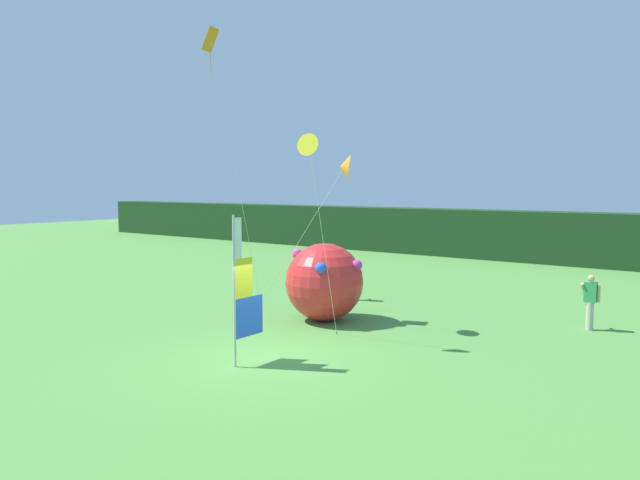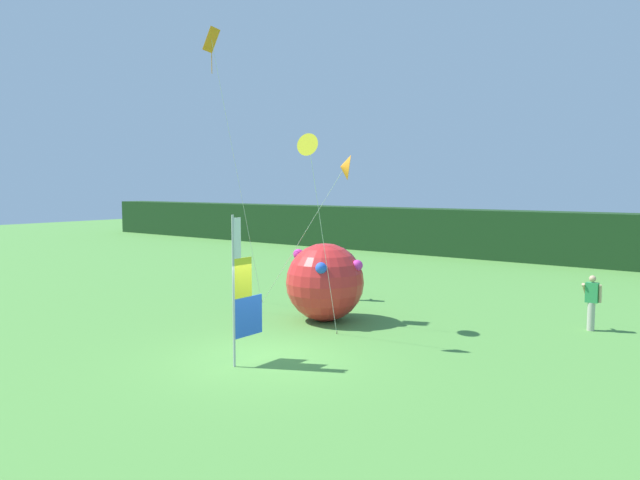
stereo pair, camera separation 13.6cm
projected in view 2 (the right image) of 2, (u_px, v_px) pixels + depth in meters
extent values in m
plane|color=#518E3D|center=(265.00, 359.00, 15.24)|extent=(120.00, 120.00, 0.00)
cube|color=#193819|center=(550.00, 237.00, 34.40)|extent=(80.00, 2.40, 2.96)
cylinder|color=#B7B7BC|center=(234.00, 292.00, 14.46)|extent=(0.06, 0.06, 3.75)
cube|color=blue|center=(249.00, 316.00, 14.93)|extent=(0.02, 0.97, 1.00)
cube|color=yellow|center=(243.00, 278.00, 14.69)|extent=(0.02, 0.60, 1.00)
cube|color=white|center=(237.00, 238.00, 14.45)|extent=(0.02, 0.23, 1.00)
cylinder|color=black|center=(352.00, 289.00, 23.13)|extent=(0.22, 0.22, 0.90)
cube|color=yellow|center=(352.00, 270.00, 23.06)|extent=(0.36, 0.20, 0.59)
sphere|color=beige|center=(352.00, 259.00, 23.03)|extent=(0.20, 0.20, 0.20)
cylinder|color=beige|center=(348.00, 267.00, 23.25)|extent=(0.09, 0.48, 0.42)
cylinder|color=beige|center=(357.00, 271.00, 22.93)|extent=(0.09, 0.14, 0.56)
cylinder|color=#B7B2A3|center=(591.00, 317.00, 18.24)|extent=(0.22, 0.22, 0.88)
cube|color=#2D8E4C|center=(592.00, 293.00, 18.18)|extent=(0.36, 0.20, 0.62)
sphere|color=tan|center=(593.00, 279.00, 18.14)|extent=(0.20, 0.20, 0.20)
cylinder|color=tan|center=(585.00, 289.00, 18.36)|extent=(0.09, 0.48, 0.42)
cylinder|color=tan|center=(600.00, 294.00, 18.04)|extent=(0.09, 0.14, 0.56)
sphere|color=red|center=(325.00, 282.00, 19.53)|extent=(2.57, 2.57, 2.57)
sphere|color=#DB33A8|center=(299.00, 254.00, 19.76)|extent=(0.36, 0.36, 0.36)
sphere|color=blue|center=(321.00, 268.00, 18.35)|extent=(0.36, 0.36, 0.36)
sphere|color=#DB33A8|center=(357.00, 265.00, 19.02)|extent=(0.36, 0.36, 0.36)
cylinder|color=brown|center=(257.00, 311.00, 20.95)|extent=(0.03, 0.03, 0.08)
cylinder|color=silver|center=(297.00, 245.00, 19.53)|extent=(3.85, 0.11, 5.02)
cone|color=orange|center=(345.00, 167.00, 18.11)|extent=(0.75, 0.86, 0.81)
cylinder|color=brown|center=(337.00, 333.00, 17.87)|extent=(0.03, 0.03, 0.08)
cylinder|color=silver|center=(324.00, 244.00, 17.07)|extent=(0.03, 1.37, 5.55)
cone|color=yellow|center=(309.00, 146.00, 16.28)|extent=(0.70, 0.49, 0.67)
cylinder|color=brown|center=(262.00, 301.00, 22.77)|extent=(0.03, 0.03, 0.08)
cylinder|color=silver|center=(238.00, 181.00, 21.19)|extent=(0.35, 2.70, 9.27)
cube|color=orange|center=(211.00, 40.00, 19.60)|extent=(0.50, 0.65, 0.74)
cylinder|color=orange|center=(212.00, 63.00, 19.67)|extent=(0.02, 0.02, 0.70)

